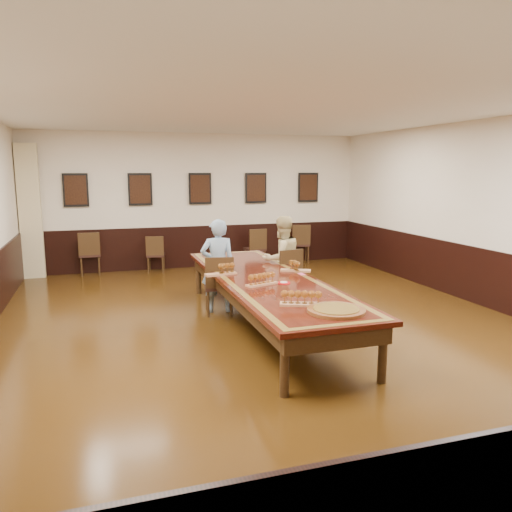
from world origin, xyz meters
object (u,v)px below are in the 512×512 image
object	(u,v)px
spare_chair_c	(255,248)
spare_chair_d	(300,243)
person_man	(218,266)
chair_man	(219,284)
spare_chair_a	(89,253)
person_woman	(282,259)
conference_table	(266,287)
carved_platter	(336,310)
spare_chair_b	(156,254)
chair_woman	(285,276)

from	to	relation	value
spare_chair_c	spare_chair_d	bearing A→B (deg)	-172.59
spare_chair_d	person_man	distance (m)	4.91
chair_man	spare_chair_a	xyz separation A→B (m)	(-2.06, 3.91, 0.00)
spare_chair_a	person_woman	bearing A→B (deg)	131.82
person_man	conference_table	distance (m)	1.13
spare_chair_a	spare_chair_d	distance (m)	5.13
spare_chair_d	spare_chair_c	bearing A→B (deg)	25.89
person_woman	carved_platter	xyz separation A→B (m)	(-0.56, -3.26, 0.00)
chair_man	carved_platter	world-z (taller)	chair_man
spare_chair_a	spare_chair_c	distance (m)	3.83
person_man	conference_table	xyz separation A→B (m)	(0.50, -1.00, -0.17)
spare_chair_b	chair_man	bearing A→B (deg)	110.80
spare_chair_c	spare_chair_d	distance (m)	1.34
chair_man	spare_chair_b	distance (m)	3.81
spare_chair_b	chair_woman	bearing A→B (deg)	130.06
chair_woman	spare_chair_d	size ratio (longest dim) A/B	1.01
person_man	person_woman	world-z (taller)	person_man
conference_table	carved_platter	distance (m)	1.99
carved_platter	chair_woman	bearing A→B (deg)	79.60
chair_man	carved_platter	size ratio (longest dim) A/B	1.34
spare_chair_c	conference_table	size ratio (longest dim) A/B	0.19
spare_chair_d	person_man	bearing A→B (deg)	64.45
carved_platter	spare_chair_d	bearing A→B (deg)	70.72
chair_man	person_woman	distance (m)	1.34
spare_chair_b	carved_platter	xyz separation A→B (m)	(1.30, -6.62, 0.35)
chair_man	person_woman	bearing A→B (deg)	-154.12
chair_man	spare_chair_b	world-z (taller)	chair_man
person_woman	spare_chair_b	bearing A→B (deg)	-72.67
spare_chair_c	carved_platter	size ratio (longest dim) A/B	1.31
spare_chair_b	conference_table	bearing A→B (deg)	115.24
spare_chair_d	chair_woman	bearing A→B (deg)	76.73
carved_platter	person_man	bearing A→B (deg)	102.82
chair_woman	spare_chair_d	bearing A→B (deg)	-127.83
chair_man	person_woman	xyz separation A→B (m)	(1.25, 0.39, 0.28)
chair_man	conference_table	world-z (taller)	chair_man
chair_man	chair_woman	distance (m)	1.30
person_man	carved_platter	xyz separation A→B (m)	(0.68, -2.97, -0.00)
spare_chair_c	chair_woman	bearing A→B (deg)	76.21
person_man	person_woman	size ratio (longest dim) A/B	1.01
person_man	carved_platter	bearing A→B (deg)	111.22
spare_chair_a	spare_chair_d	world-z (taller)	spare_chair_d
person_man	chair_man	bearing A→B (deg)	90.00
carved_platter	person_woman	bearing A→B (deg)	80.28
conference_table	spare_chair_c	bearing A→B (deg)	74.68
spare_chair_c	conference_table	world-z (taller)	spare_chair_c
chair_woman	chair_man	bearing A→B (deg)	1.33
spare_chair_b	person_man	distance (m)	3.72
conference_table	carved_platter	size ratio (longest dim) A/B	6.88
spare_chair_a	spare_chair_b	size ratio (longest dim) A/B	1.14
spare_chair_a	chair_man	bearing A→B (deg)	116.36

